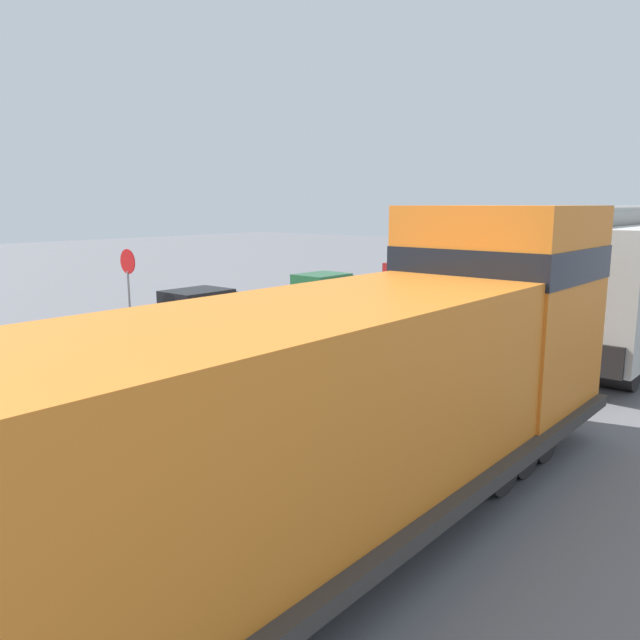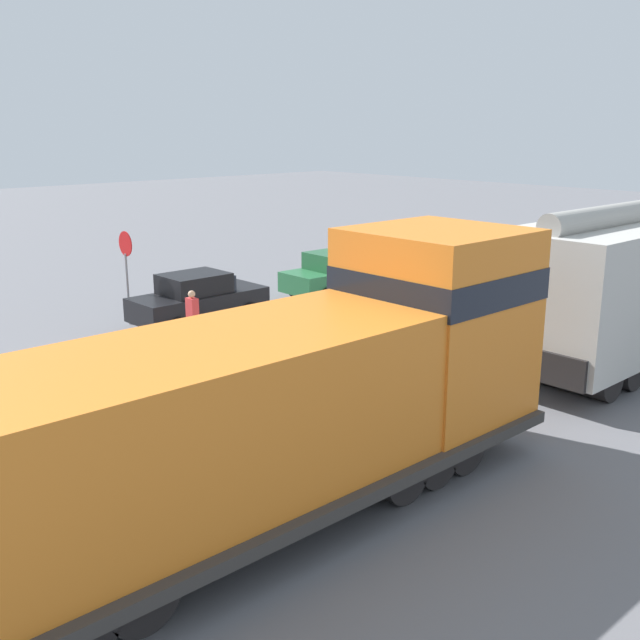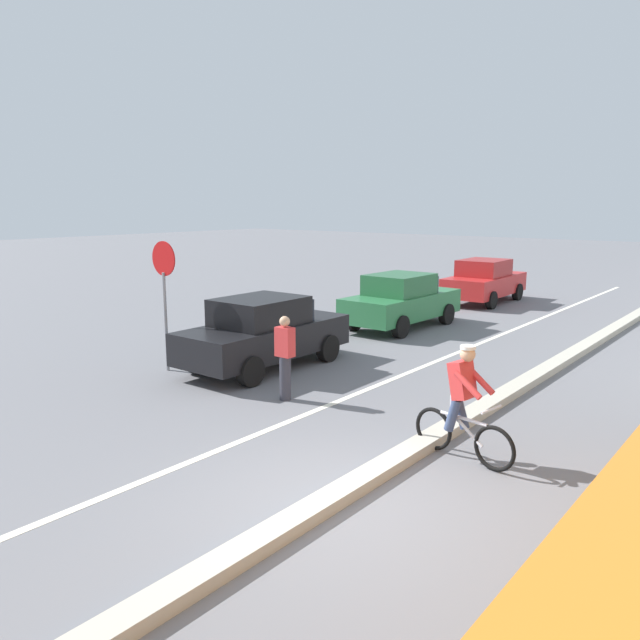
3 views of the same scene
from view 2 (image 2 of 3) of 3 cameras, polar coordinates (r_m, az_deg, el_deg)
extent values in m
plane|color=slate|center=(17.02, -11.28, -6.23)|extent=(120.00, 120.00, 0.00)
cube|color=#B2AD9E|center=(20.54, 3.10, -2.06)|extent=(0.36, 36.00, 0.16)
cube|color=silver|center=(22.23, -1.33, -0.93)|extent=(0.14, 36.00, 0.01)
cube|color=orange|center=(10.79, -8.40, -7.78)|extent=(2.70, 9.86, 2.40)
cube|color=orange|center=(13.87, 8.79, -0.29)|extent=(2.80, 2.80, 3.50)
cube|color=black|center=(13.69, 8.92, 2.90)|extent=(2.83, 2.83, 0.56)
cube|color=#383533|center=(11.61, -5.68, -12.53)|extent=(3.10, 11.60, 0.20)
cylinder|color=#4C4947|center=(11.68, -5.66, -13.18)|extent=(1.10, 3.00, 1.10)
cylinder|color=black|center=(14.20, 7.43, -8.20)|extent=(2.40, 1.00, 1.00)
cylinder|color=black|center=(13.64, 5.23, -9.12)|extent=(2.40, 1.00, 1.00)
cylinder|color=black|center=(13.11, 2.84, -10.11)|extent=(2.40, 1.00, 1.00)
cylinder|color=black|center=(10.65, -16.44, -17.05)|extent=(2.40, 1.00, 1.00)
cylinder|color=black|center=(10.40, -20.58, -18.28)|extent=(2.40, 1.00, 1.00)
cube|color=black|center=(16.94, 15.73, -3.19)|extent=(2.61, 0.10, 0.70)
cylinder|color=black|center=(19.25, 19.71, -2.93)|extent=(2.46, 0.90, 0.90)
cylinder|color=black|center=(18.32, 18.08, -3.67)|extent=(2.46, 0.90, 0.90)
cube|color=black|center=(23.21, -9.20, 1.25)|extent=(1.74, 4.21, 0.70)
cube|color=black|center=(22.99, -9.57, 2.77)|extent=(1.52, 1.91, 0.60)
cube|color=#1E232D|center=(23.55, -7.55, 3.00)|extent=(1.43, 0.13, 0.51)
cylinder|color=black|center=(24.65, -7.72, 1.26)|extent=(0.23, 0.64, 0.64)
cylinder|color=black|center=(23.39, -5.41, 0.60)|extent=(0.23, 0.64, 0.64)
cylinder|color=black|center=(23.30, -12.93, 0.23)|extent=(0.23, 0.64, 0.64)
cylinder|color=black|center=(21.95, -10.79, -0.54)|extent=(0.23, 0.64, 0.64)
cube|color=#286B3D|center=(26.83, 1.42, 3.26)|extent=(1.80, 4.24, 0.70)
cube|color=#225B34|center=(26.61, 1.19, 4.59)|extent=(1.55, 1.94, 0.60)
cube|color=#1E232D|center=(27.29, 2.75, 4.72)|extent=(1.43, 0.15, 0.51)
cylinder|color=black|center=(28.35, 2.25, 3.15)|extent=(0.24, 0.65, 0.64)
cylinder|color=black|center=(27.23, 4.59, 2.63)|extent=(0.24, 0.65, 0.64)
cylinder|color=black|center=(26.67, -1.82, 2.41)|extent=(0.24, 0.65, 0.64)
cylinder|color=black|center=(25.47, 0.49, 1.83)|extent=(0.24, 0.65, 0.64)
cube|color=red|center=(31.33, 9.38, 4.73)|extent=(1.81, 4.24, 0.70)
cube|color=maroon|center=(31.10, 9.27, 5.88)|extent=(1.55, 1.94, 0.60)
cube|color=#1E232D|center=(31.91, 10.35, 5.96)|extent=(1.43, 0.16, 0.51)
cylinder|color=black|center=(32.89, 9.60, 4.57)|extent=(0.24, 0.65, 0.64)
cylinder|color=black|center=(31.98, 11.92, 4.17)|extent=(0.24, 0.65, 0.64)
cylinder|color=black|center=(30.86, 6.70, 4.02)|extent=(0.24, 0.65, 0.64)
cylinder|color=black|center=(29.89, 9.10, 3.58)|extent=(0.24, 0.65, 0.64)
torus|color=black|center=(17.17, -3.14, -4.59)|extent=(0.66, 0.16, 0.66)
torus|color=black|center=(18.03, -4.84, -3.66)|extent=(0.66, 0.16, 0.66)
cylinder|color=silver|center=(17.50, -4.03, -3.19)|extent=(0.79, 0.17, 0.05)
cylinder|color=silver|center=(17.48, -3.85, -3.83)|extent=(0.48, 0.12, 0.36)
cylinder|color=silver|center=(17.64, -4.39, -2.54)|extent=(0.04, 0.04, 0.30)
cylinder|color=silver|center=(17.06, -3.30, -2.77)|extent=(0.11, 0.48, 0.04)
cylinder|color=#38476B|center=(17.63, -3.94, -2.88)|extent=(0.32, 0.18, 0.52)
cylinder|color=#38476B|center=(17.54, -4.51, -2.99)|extent=(0.28, 0.18, 0.52)
cube|color=red|center=(17.38, -4.14, -1.36)|extent=(0.38, 0.39, 0.57)
sphere|color=tan|center=(17.21, -4.05, -0.16)|extent=(0.22, 0.22, 0.22)
cylinder|color=white|center=(17.19, -4.06, 0.16)|extent=(0.22, 0.22, 0.05)
cylinder|color=red|center=(17.29, -3.35, -1.43)|extent=(0.47, 0.16, 0.36)
cylinder|color=red|center=(17.13, -4.28, -1.59)|extent=(0.47, 0.16, 0.36)
cylinder|color=gray|center=(23.63, -14.43, 2.28)|extent=(0.07, 0.07, 2.20)
cylinder|color=red|center=(23.39, -14.61, 5.64)|extent=(0.76, 0.03, 0.76)
cylinder|color=white|center=(23.40, -14.58, 5.64)|extent=(0.48, 0.01, 0.48)
cylinder|color=#33333D|center=(20.89, -9.63, -0.97)|extent=(0.22, 0.22, 0.85)
cube|color=red|center=(20.71, -9.71, 0.90)|extent=(0.34, 0.22, 0.56)
sphere|color=tan|center=(20.62, -9.76, 1.96)|extent=(0.20, 0.20, 0.20)
camera|label=1|loc=(4.05, -35.44, -14.24)|focal=35.00mm
camera|label=3|loc=(9.90, -27.67, -0.46)|focal=35.00mm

